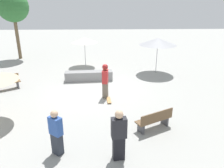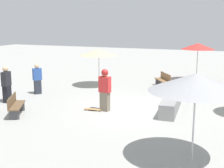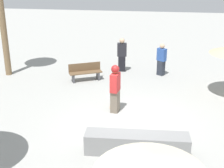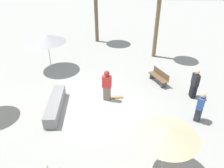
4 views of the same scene
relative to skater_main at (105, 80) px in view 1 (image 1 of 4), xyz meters
name	(u,v)px [view 1 (image 1 of 4)]	position (x,y,z in m)	size (l,w,h in m)	color
ground_plane	(95,91)	(-0.86, -0.59, -1.02)	(60.00, 60.00, 0.00)	#9E9E99
skater_main	(105,80)	(0.00, 0.00, 0.00)	(0.54, 0.35, 1.88)	#726656
skateboard	(109,100)	(0.51, 0.17, -0.96)	(0.81, 0.27, 0.07)	#B7844C
concrete_ledge	(89,76)	(-2.74, -1.07, -0.70)	(0.84, 3.14, 0.63)	gray
bench_near	(154,120)	(3.28, 1.97, -0.59)	(1.12, 1.63, 0.85)	#47474C
bench_far	(6,83)	(-1.35, -5.91, -0.59)	(1.24, 1.58, 0.85)	#47474C
shade_umbrella_grey	(158,41)	(-4.26, 3.76, 1.28)	(2.62, 2.62, 2.55)	#B7B7BC
shade_umbrella_cream	(85,40)	(-6.28, -1.56, 1.09)	(2.07, 2.07, 2.30)	#B7B7BC
palm_tree_far_back	(13,7)	(-9.00, -7.76, 3.47)	(2.63, 2.63, 5.85)	brown
bystander_watching	(119,135)	(5.02, 0.39, -0.12)	(0.34, 0.52, 1.80)	black
bystander_far	(56,133)	(4.69, -1.69, -0.19)	(0.48, 0.51, 1.66)	#282D38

